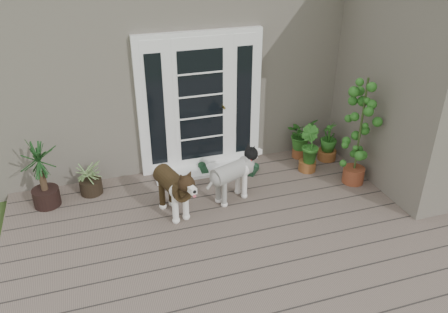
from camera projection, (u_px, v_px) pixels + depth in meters
name	position (u px, v px, depth m)	size (l,w,h in m)	color
deck	(265.00, 251.00, 5.50)	(6.20, 4.60, 0.12)	#6B5B4C
house_main	(182.00, 46.00, 8.37)	(7.40, 4.00, 3.10)	#665E54
house_wing	(427.00, 83.00, 6.51)	(1.60, 2.40, 3.10)	#665E54
door_unit	(200.00, 103.00, 6.76)	(1.90, 0.14, 2.15)	white
door_step	(205.00, 170.00, 7.09)	(1.60, 0.40, 0.05)	white
brindle_dog	(173.00, 191.00, 5.93)	(0.37, 0.85, 0.71)	#3D2C16
white_dog	(232.00, 179.00, 6.24)	(0.34, 0.79, 0.66)	beige
spider_plant	(89.00, 176.00, 6.42)	(0.53, 0.53, 0.57)	#ACBE74
yucca	(41.00, 174.00, 6.04)	(0.69, 0.69, 1.00)	black
herb_a	(300.00, 140.00, 7.40)	(0.47, 0.47, 0.60)	#164F19
herb_b	(308.00, 155.00, 7.01)	(0.36, 0.36, 0.54)	#164F17
herb_c	(328.00, 145.00, 7.35)	(0.33, 0.33, 0.51)	#17531A
sapling	(360.00, 131.00, 6.42)	(0.50, 0.50, 1.70)	#164D17
clog_left	(203.00, 169.00, 7.07)	(0.15, 0.33, 0.10)	black
clog_right	(253.00, 170.00, 7.05)	(0.15, 0.32, 0.10)	black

